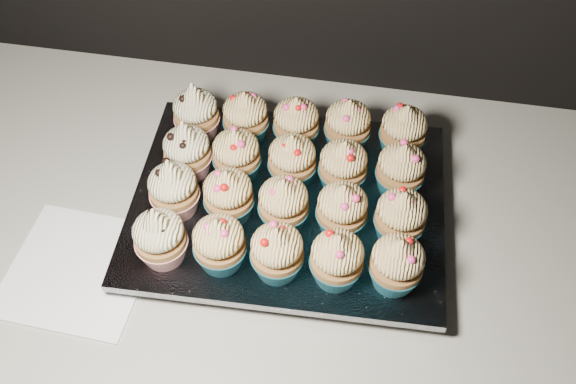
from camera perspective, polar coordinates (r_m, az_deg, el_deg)
The scene contains 25 objects.
cabinet at distance 1.26m, azimuth 1.00°, elevation -16.05°, with size 2.40×0.60×0.86m, color black.
worktop at distance 0.86m, azimuth 1.42°, elevation -4.62°, with size 2.44×0.64×0.04m, color beige.
napkin at distance 0.85m, azimuth -18.11°, elevation -6.58°, with size 0.17×0.17×0.00m, color white.
baking_tray at distance 0.85m, azimuth 0.00°, elevation -1.63°, with size 0.37×0.28×0.02m, color black.
foil_lining at distance 0.84m, azimuth 0.00°, elevation -0.93°, with size 0.40×0.31×0.01m, color silver.
cupcake_0 at distance 0.76m, azimuth -11.33°, elevation -3.91°, with size 0.06×0.06×0.10m.
cupcake_1 at distance 0.75m, azimuth -6.13°, elevation -4.55°, with size 0.06×0.06×0.08m.
cupcake_2 at distance 0.74m, azimuth -0.98°, elevation -5.34°, with size 0.06×0.06×0.08m.
cupcake_3 at distance 0.74m, azimuth 4.37°, elevation -5.94°, with size 0.06×0.06×0.08m.
cupcake_4 at distance 0.74m, azimuth 9.65°, elevation -6.28°, with size 0.06×0.06×0.08m.
cupcake_5 at distance 0.80m, azimuth -10.15°, elevation 0.29°, with size 0.06×0.06×0.10m.
cupcake_6 at distance 0.79m, azimuth -5.32°, elevation -0.32°, with size 0.06×0.06×0.08m.
cupcake_7 at distance 0.78m, azimuth -0.40°, elevation -1.05°, with size 0.06×0.06×0.08m.
cupcake_8 at distance 0.78m, azimuth 4.81°, elevation -1.57°, with size 0.06×0.06×0.08m.
cupcake_9 at distance 0.78m, azimuth 9.97°, elevation -2.17°, with size 0.06×0.06×0.08m.
cupcake_10 at distance 0.84m, azimuth -8.95°, elevation 3.66°, with size 0.06×0.06×0.10m.
cupcake_11 at distance 0.83m, azimuth -4.60°, elevation 3.30°, with size 0.06×0.06×0.08m.
cupcake_12 at distance 0.82m, azimuth 0.37°, elevation 2.83°, with size 0.06×0.06×0.08m.
cupcake_13 at distance 0.82m, azimuth 4.91°, elevation 2.30°, with size 0.06×0.06×0.08m.
cupcake_14 at distance 0.83m, azimuth 9.99°, elevation 1.97°, with size 0.06×0.06×0.08m.
cupcake_15 at distance 0.89m, azimuth -8.18°, elevation 6.99°, with size 0.06×0.06×0.10m.
cupcake_16 at distance 0.88m, azimuth -3.79°, elevation 6.63°, with size 0.06×0.06×0.08m.
cupcake_17 at distance 0.87m, azimuth 0.73°, elevation 6.16°, with size 0.06×0.06×0.08m.
cupcake_18 at distance 0.87m, azimuth 5.32°, elevation 5.93°, with size 0.06×0.06×0.08m.
cupcake_19 at distance 0.87m, azimuth 10.21°, elevation 5.36°, with size 0.06×0.06×0.08m.
Camera 1 is at (0.06, 1.23, 1.59)m, focal length 40.00 mm.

